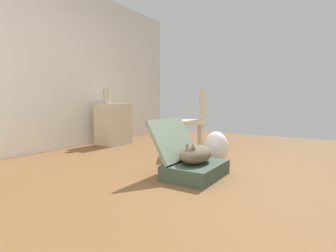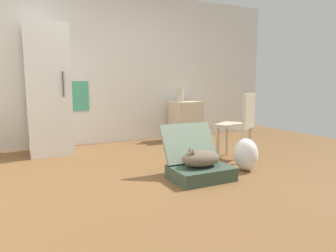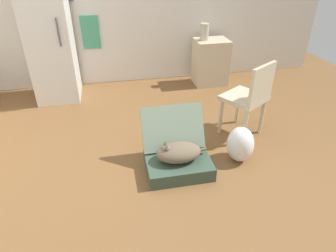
{
  "view_description": "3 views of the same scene",
  "coord_description": "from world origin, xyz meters",
  "px_view_note": "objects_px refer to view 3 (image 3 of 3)",
  "views": [
    {
      "loc": [
        -2.03,
        -1.38,
        0.75
      ],
      "look_at": [
        0.15,
        0.02,
        0.5
      ],
      "focal_mm": 27.85,
      "sensor_mm": 36.0,
      "label": 1
    },
    {
      "loc": [
        -1.47,
        -2.89,
        1.02
      ],
      "look_at": [
        0.08,
        0.23,
        0.53
      ],
      "focal_mm": 32.06,
      "sensor_mm": 36.0,
      "label": 2
    },
    {
      "loc": [
        -0.34,
        -2.54,
        1.95
      ],
      "look_at": [
        0.21,
        0.14,
        0.29
      ],
      "focal_mm": 32.04,
      "sensor_mm": 36.0,
      "label": 3
    }
  ],
  "objects_px": {
    "plastic_bag_white": "(240,144)",
    "refrigerator": "(49,34)",
    "vase_tall": "(204,32)",
    "cat": "(178,152)",
    "chair": "(249,97)",
    "side_table": "(210,62)",
    "suitcase_base": "(178,165)"
  },
  "relations": [
    {
      "from": "chair",
      "to": "plastic_bag_white",
      "type": "bearing_deg",
      "value": 27.63
    },
    {
      "from": "side_table",
      "to": "vase_tall",
      "type": "height_order",
      "value": "vase_tall"
    },
    {
      "from": "suitcase_base",
      "to": "refrigerator",
      "type": "height_order",
      "value": "refrigerator"
    },
    {
      "from": "chair",
      "to": "cat",
      "type": "bearing_deg",
      "value": -3.66
    },
    {
      "from": "suitcase_base",
      "to": "cat",
      "type": "bearing_deg",
      "value": 176.11
    },
    {
      "from": "cat",
      "to": "side_table",
      "type": "xyz_separation_m",
      "value": [
        1.03,
        2.11,
        0.12
      ]
    },
    {
      "from": "plastic_bag_white",
      "to": "suitcase_base",
      "type": "bearing_deg",
      "value": -174.89
    },
    {
      "from": "plastic_bag_white",
      "to": "refrigerator",
      "type": "xyz_separation_m",
      "value": [
        -1.99,
        2.0,
        0.73
      ]
    },
    {
      "from": "vase_tall",
      "to": "chair",
      "type": "bearing_deg",
      "value": -88.71
    },
    {
      "from": "refrigerator",
      "to": "side_table",
      "type": "xyz_separation_m",
      "value": [
        2.34,
        0.05,
        -0.57
      ]
    },
    {
      "from": "side_table",
      "to": "chair",
      "type": "xyz_separation_m",
      "value": [
        -0.09,
        -1.6,
        0.15
      ]
    },
    {
      "from": "refrigerator",
      "to": "vase_tall",
      "type": "xyz_separation_m",
      "value": [
        2.21,
        0.06,
        -0.1
      ]
    },
    {
      "from": "side_table",
      "to": "suitcase_base",
      "type": "bearing_deg",
      "value": -115.83
    },
    {
      "from": "cat",
      "to": "plastic_bag_white",
      "type": "xyz_separation_m",
      "value": [
        0.67,
        0.06,
        -0.04
      ]
    },
    {
      "from": "suitcase_base",
      "to": "plastic_bag_white",
      "type": "bearing_deg",
      "value": 5.11
    },
    {
      "from": "side_table",
      "to": "vase_tall",
      "type": "distance_m",
      "value": 0.49
    },
    {
      "from": "refrigerator",
      "to": "side_table",
      "type": "relative_size",
      "value": 2.63
    },
    {
      "from": "vase_tall",
      "to": "chair",
      "type": "xyz_separation_m",
      "value": [
        0.04,
        -1.61,
        -0.33
      ]
    },
    {
      "from": "refrigerator",
      "to": "chair",
      "type": "xyz_separation_m",
      "value": [
        2.25,
        -1.55,
        -0.43
      ]
    },
    {
      "from": "cat",
      "to": "chair",
      "type": "relative_size",
      "value": 0.58
    },
    {
      "from": "refrigerator",
      "to": "cat",
      "type": "bearing_deg",
      "value": -57.43
    },
    {
      "from": "chair",
      "to": "refrigerator",
      "type": "bearing_deg",
      "value": -66.68
    },
    {
      "from": "plastic_bag_white",
      "to": "vase_tall",
      "type": "bearing_deg",
      "value": 83.79
    },
    {
      "from": "vase_tall",
      "to": "refrigerator",
      "type": "bearing_deg",
      "value": -178.44
    },
    {
      "from": "plastic_bag_white",
      "to": "vase_tall",
      "type": "relative_size",
      "value": 1.56
    },
    {
      "from": "suitcase_base",
      "to": "vase_tall",
      "type": "height_order",
      "value": "vase_tall"
    },
    {
      "from": "cat",
      "to": "vase_tall",
      "type": "relative_size",
      "value": 2.11
    },
    {
      "from": "cat",
      "to": "vase_tall",
      "type": "distance_m",
      "value": 2.37
    },
    {
      "from": "refrigerator",
      "to": "plastic_bag_white",
      "type": "bearing_deg",
      "value": -45.15
    },
    {
      "from": "suitcase_base",
      "to": "plastic_bag_white",
      "type": "height_order",
      "value": "plastic_bag_white"
    },
    {
      "from": "cat",
      "to": "side_table",
      "type": "bearing_deg",
      "value": 64.04
    },
    {
      "from": "cat",
      "to": "refrigerator",
      "type": "height_order",
      "value": "refrigerator"
    }
  ]
}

